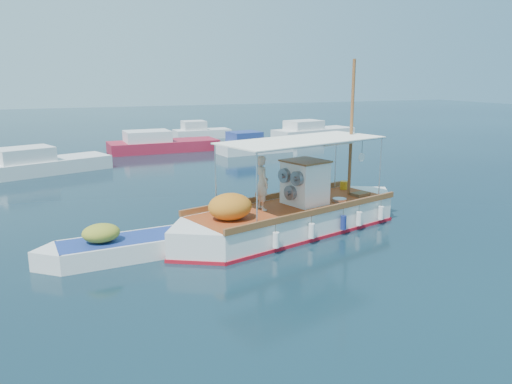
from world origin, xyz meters
name	(u,v)px	position (x,y,z in m)	size (l,w,h in m)	color
ground	(277,234)	(0.00, 0.00, 0.00)	(160.00, 160.00, 0.00)	black
fishing_caique	(292,216)	(0.64, 0.06, 0.57)	(10.12, 4.77, 6.40)	white
dinghy	(123,249)	(-5.46, -0.32, 0.28)	(5.52, 1.84, 1.35)	white
bg_boat_nw	(41,165)	(-7.87, 15.69, 0.49)	(7.64, 4.72, 1.80)	silver
bg_boat_n	(160,145)	(0.39, 21.69, 0.49)	(8.14, 2.98, 1.80)	#A31B31
bg_boat_ne	(252,146)	(6.50, 18.35, 0.49)	(5.69, 2.84, 1.80)	silver
bg_boat_e	(312,132)	(15.18, 25.07, 0.49)	(8.29, 4.04, 1.80)	silver
bg_boat_far_n	(200,133)	(5.49, 28.44, 0.49)	(5.06, 2.03, 1.80)	silver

